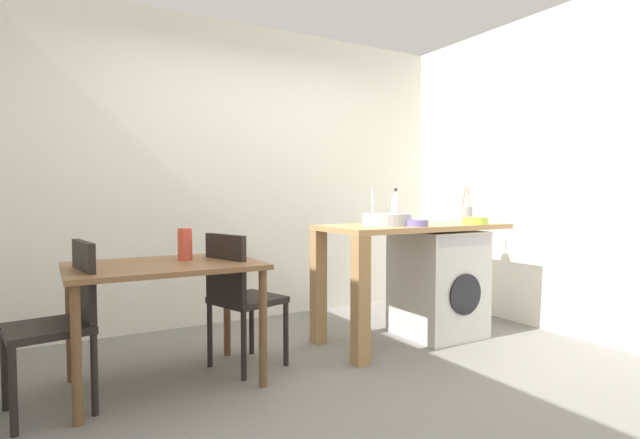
{
  "coord_description": "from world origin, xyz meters",
  "views": [
    {
      "loc": [
        -1.6,
        -2.52,
        1.15
      ],
      "look_at": [
        0.09,
        0.45,
        0.98
      ],
      "focal_mm": 27.34,
      "sensor_mm": 36.0,
      "label": 1
    }
  ],
  "objects_px": {
    "chair_person_seat": "(63,316)",
    "vase": "(185,244)",
    "utensil_crock": "(466,214)",
    "washing_machine": "(438,283)",
    "chair_opposite": "(239,293)",
    "mixing_bowl": "(417,223)",
    "dining_table": "(165,279)",
    "bottle_tall_green": "(396,208)",
    "colander": "(475,220)"
  },
  "relations": [
    {
      "from": "chair_person_seat",
      "to": "vase",
      "type": "height_order",
      "value": "vase"
    },
    {
      "from": "utensil_crock",
      "to": "vase",
      "type": "bearing_deg",
      "value": 178.4
    },
    {
      "from": "washing_machine",
      "to": "utensil_crock",
      "type": "bearing_deg",
      "value": 8.1
    },
    {
      "from": "chair_opposite",
      "to": "chair_person_seat",
      "type": "bearing_deg",
      "value": -101.63
    },
    {
      "from": "washing_machine",
      "to": "utensil_crock",
      "type": "relative_size",
      "value": 2.87
    },
    {
      "from": "mixing_bowl",
      "to": "vase",
      "type": "xyz_separation_m",
      "value": [
        -1.63,
        0.32,
        -0.11
      ]
    },
    {
      "from": "chair_person_seat",
      "to": "utensil_crock",
      "type": "relative_size",
      "value": 3.0
    },
    {
      "from": "utensil_crock",
      "to": "chair_person_seat",
      "type": "bearing_deg",
      "value": -177.75
    },
    {
      "from": "dining_table",
      "to": "bottle_tall_green",
      "type": "height_order",
      "value": "bottle_tall_green"
    },
    {
      "from": "chair_opposite",
      "to": "mixing_bowl",
      "type": "xyz_separation_m",
      "value": [
        1.3,
        -0.24,
        0.44
      ]
    },
    {
      "from": "chair_person_seat",
      "to": "washing_machine",
      "type": "height_order",
      "value": "chair_person_seat"
    },
    {
      "from": "dining_table",
      "to": "chair_opposite",
      "type": "height_order",
      "value": "chair_opposite"
    },
    {
      "from": "dining_table",
      "to": "bottle_tall_green",
      "type": "bearing_deg",
      "value": 3.9
    },
    {
      "from": "washing_machine",
      "to": "colander",
      "type": "height_order",
      "value": "colander"
    },
    {
      "from": "mixing_bowl",
      "to": "utensil_crock",
      "type": "xyz_separation_m",
      "value": [
        0.77,
        0.25,
        0.04
      ]
    },
    {
      "from": "chair_person_seat",
      "to": "mixing_bowl",
      "type": "relative_size",
      "value": 5.14
    },
    {
      "from": "colander",
      "to": "bottle_tall_green",
      "type": "bearing_deg",
      "value": 144.83
    },
    {
      "from": "dining_table",
      "to": "utensil_crock",
      "type": "height_order",
      "value": "utensil_crock"
    },
    {
      "from": "vase",
      "to": "chair_opposite",
      "type": "bearing_deg",
      "value": -12.51
    },
    {
      "from": "vase",
      "to": "mixing_bowl",
      "type": "bearing_deg",
      "value": -11.0
    },
    {
      "from": "colander",
      "to": "chair_opposite",
      "type": "bearing_deg",
      "value": 172.05
    },
    {
      "from": "bottle_tall_green",
      "to": "vase",
      "type": "xyz_separation_m",
      "value": [
        -1.7,
        -0.03,
        -0.21
      ]
    },
    {
      "from": "dining_table",
      "to": "chair_person_seat",
      "type": "relative_size",
      "value": 1.22
    },
    {
      "from": "chair_opposite",
      "to": "washing_machine",
      "type": "height_order",
      "value": "chair_opposite"
    },
    {
      "from": "washing_machine",
      "to": "colander",
      "type": "xyz_separation_m",
      "value": [
        0.19,
        -0.22,
        0.52
      ]
    },
    {
      "from": "chair_person_seat",
      "to": "bottle_tall_green",
      "type": "height_order",
      "value": "bottle_tall_green"
    },
    {
      "from": "washing_machine",
      "to": "colander",
      "type": "bearing_deg",
      "value": -49.26
    },
    {
      "from": "washing_machine",
      "to": "mixing_bowl",
      "type": "relative_size",
      "value": 4.92
    },
    {
      "from": "colander",
      "to": "vase",
      "type": "xyz_separation_m",
      "value": [
        -2.22,
        0.34,
        -0.11
      ]
    },
    {
      "from": "utensil_crock",
      "to": "colander",
      "type": "xyz_separation_m",
      "value": [
        -0.18,
        -0.27,
        -0.04
      ]
    },
    {
      "from": "mixing_bowl",
      "to": "utensil_crock",
      "type": "distance_m",
      "value": 0.81
    },
    {
      "from": "chair_opposite",
      "to": "bottle_tall_green",
      "type": "distance_m",
      "value": 1.48
    },
    {
      "from": "washing_machine",
      "to": "mixing_bowl",
      "type": "bearing_deg",
      "value": -153.75
    },
    {
      "from": "utensil_crock",
      "to": "mixing_bowl",
      "type": "bearing_deg",
      "value": -161.98
    },
    {
      "from": "utensil_crock",
      "to": "vase",
      "type": "xyz_separation_m",
      "value": [
        -2.4,
        0.07,
        -0.15
      ]
    },
    {
      "from": "washing_machine",
      "to": "mixing_bowl",
      "type": "height_order",
      "value": "mixing_bowl"
    },
    {
      "from": "vase",
      "to": "dining_table",
      "type": "bearing_deg",
      "value": -146.31
    },
    {
      "from": "chair_opposite",
      "to": "utensil_crock",
      "type": "relative_size",
      "value": 3.0
    },
    {
      "from": "dining_table",
      "to": "mixing_bowl",
      "type": "relative_size",
      "value": 6.29
    },
    {
      "from": "vase",
      "to": "bottle_tall_green",
      "type": "bearing_deg",
      "value": 0.88
    },
    {
      "from": "bottle_tall_green",
      "to": "mixing_bowl",
      "type": "height_order",
      "value": "bottle_tall_green"
    },
    {
      "from": "colander",
      "to": "vase",
      "type": "bearing_deg",
      "value": 171.37
    },
    {
      "from": "dining_table",
      "to": "washing_machine",
      "type": "xyz_separation_m",
      "value": [
        2.18,
        -0.02,
        -0.21
      ]
    },
    {
      "from": "chair_person_seat",
      "to": "bottle_tall_green",
      "type": "bearing_deg",
      "value": -93.67
    },
    {
      "from": "vase",
      "to": "colander",
      "type": "bearing_deg",
      "value": -8.63
    },
    {
      "from": "bottle_tall_green",
      "to": "utensil_crock",
      "type": "xyz_separation_m",
      "value": [
        0.7,
        -0.09,
        -0.06
      ]
    },
    {
      "from": "dining_table",
      "to": "mixing_bowl",
      "type": "bearing_deg",
      "value": -6.95
    },
    {
      "from": "mixing_bowl",
      "to": "utensil_crock",
      "type": "height_order",
      "value": "utensil_crock"
    },
    {
      "from": "chair_person_seat",
      "to": "dining_table",
      "type": "bearing_deg",
      "value": -89.57
    },
    {
      "from": "bottle_tall_green",
      "to": "vase",
      "type": "height_order",
      "value": "bottle_tall_green"
    }
  ]
}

